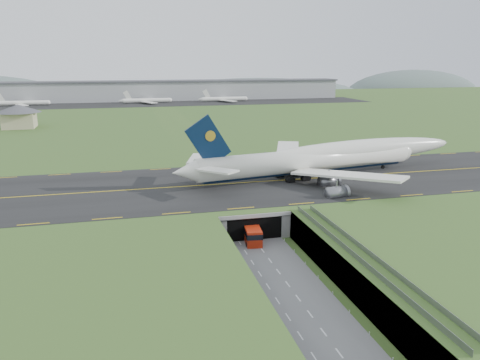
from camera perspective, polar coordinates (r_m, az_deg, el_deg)
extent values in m
plane|color=#335B24|center=(93.46, 3.13, -9.16)|extent=(900.00, 900.00, 0.00)
cube|color=gray|center=(92.30, 3.15, -7.45)|extent=(800.00, 800.00, 6.00)
cube|color=slate|center=(86.93, 4.60, -11.00)|extent=(12.00, 75.00, 0.20)
cube|color=black|center=(121.67, -1.37, -0.47)|extent=(800.00, 44.00, 0.18)
cube|color=gray|center=(108.74, 0.24, -2.61)|extent=(16.00, 22.00, 1.00)
cube|color=gray|center=(108.08, -3.37, -4.14)|extent=(2.00, 22.00, 6.00)
cube|color=gray|center=(111.33, 3.74, -3.58)|extent=(2.00, 22.00, 6.00)
cube|color=black|center=(105.08, 0.91, -4.95)|extent=(12.00, 12.00, 5.00)
cube|color=#A8A8A3|center=(98.55, 1.82, -4.38)|extent=(17.00, 0.50, 0.80)
cube|color=#A8A8A3|center=(79.58, 14.89, -9.46)|extent=(3.00, 53.00, 0.50)
cube|color=gray|center=(78.65, 14.02, -9.09)|extent=(0.06, 53.00, 1.00)
cube|color=gray|center=(79.94, 15.81, -8.83)|extent=(0.06, 53.00, 1.00)
cylinder|color=#A8A8A3|center=(65.37, 24.20, -18.91)|extent=(0.90, 0.90, 5.60)
cylinder|color=#A8A8A3|center=(73.62, 18.35, -14.38)|extent=(0.90, 0.90, 5.60)
cylinder|color=#A8A8A3|center=(82.79, 13.92, -10.70)|extent=(0.90, 0.90, 5.60)
cylinder|color=#A8A8A3|center=(92.61, 10.47, -7.74)|extent=(0.90, 0.90, 5.60)
cylinder|color=white|center=(128.64, 8.35, 2.40)|extent=(64.29, 16.38, 6.04)
sphere|color=white|center=(147.77, 19.04, 3.32)|extent=(6.80, 6.80, 5.92)
cone|color=white|center=(114.60, -6.72, 0.98)|extent=(7.45, 6.73, 5.74)
ellipsoid|color=white|center=(138.12, 14.52, 3.49)|extent=(65.56, 16.13, 6.34)
ellipsoid|color=black|center=(147.01, 18.79, 3.59)|extent=(4.60, 3.29, 2.11)
cylinder|color=#081832|center=(129.14, 8.31, 1.38)|extent=(60.55, 12.41, 2.54)
cube|color=white|center=(142.52, 5.82, 3.27)|extent=(16.15, 28.79, 2.54)
cube|color=white|center=(122.53, -5.16, 2.57)|extent=(7.34, 11.20, 0.97)
cube|color=white|center=(117.69, 12.94, 0.59)|extent=(23.04, 26.05, 2.54)
cube|color=white|center=(109.47, -2.84, 1.18)|extent=(9.68, 10.83, 0.97)
cube|color=#081832|center=(115.03, -3.89, 4.69)|extent=(11.93, 2.51, 13.35)
cylinder|color=gold|center=(114.96, -3.68, 5.40)|extent=(2.71, 1.08, 2.64)
cylinder|color=slate|center=(137.32, 6.58, 1.57)|extent=(5.35, 3.87, 3.11)
cylinder|color=slate|center=(143.79, 3.08, 2.23)|extent=(5.35, 3.87, 3.11)
cylinder|color=slate|center=(122.56, 10.73, -0.16)|extent=(5.35, 3.87, 3.11)
cylinder|color=slate|center=(112.25, 11.65, -1.55)|extent=(5.35, 3.87, 3.11)
cylinder|color=black|center=(144.41, 17.01, 1.53)|extent=(1.10, 0.63, 1.04)
cube|color=black|center=(127.41, 6.65, 0.47)|extent=(6.66, 7.44, 1.32)
cube|color=#AD210B|center=(99.21, 1.46, -6.53)|extent=(4.07, 8.75, 3.38)
cube|color=black|center=(98.97, 1.46, -6.16)|extent=(4.15, 8.87, 1.13)
cube|color=black|center=(99.72, 1.45, -7.28)|extent=(3.79, 8.16, 0.56)
cylinder|color=black|center=(96.88, 0.85, -7.86)|extent=(0.50, 1.05, 1.01)
cylinder|color=black|center=(102.06, 0.38, -6.67)|extent=(0.50, 1.05, 1.01)
cylinder|color=black|center=(97.32, 2.57, -7.77)|extent=(0.50, 1.05, 1.01)
cylinder|color=black|center=(102.48, 2.02, -6.59)|extent=(0.50, 1.05, 1.01)
cube|color=#BFB48A|center=(245.91, -25.31, 6.60)|extent=(14.34, 14.34, 7.43)
cone|color=#4C4C51|center=(245.34, -25.45, 7.89)|extent=(21.03, 21.03, 3.72)
cube|color=#B2B2B2|center=(383.38, -10.28, 10.64)|extent=(300.00, 22.00, 15.00)
cube|color=#4C4C51|center=(382.98, -10.33, 11.76)|extent=(302.00, 24.00, 1.20)
cube|color=black|center=(354.09, -9.89, 9.17)|extent=(320.00, 50.00, 0.08)
cylinder|color=white|center=(364.45, -25.00, 8.51)|extent=(34.00, 3.20, 3.20)
cylinder|color=white|center=(358.40, -11.28, 9.49)|extent=(34.00, 3.20, 3.20)
cylinder|color=white|center=(365.97, -1.93, 9.85)|extent=(34.00, 3.20, 3.20)
ellipsoid|color=slate|center=(533.67, 1.95, 9.98)|extent=(260.00, 91.00, 44.00)
ellipsoid|color=slate|center=(618.87, 20.34, 9.72)|extent=(180.00, 63.00, 60.00)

